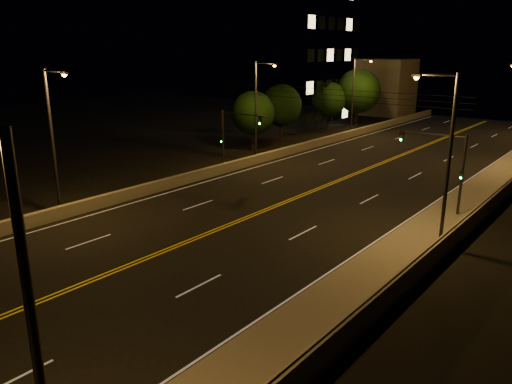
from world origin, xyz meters
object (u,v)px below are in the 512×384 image
Objects in this scene: streetlight_1 at (445,151)px; tree_1 at (281,105)px; traffic_signal_right at (446,163)px; tree_3 at (358,91)px; traffic_signal_left at (232,134)px; building_tower at (264,11)px; streetlight_0 at (28,343)px; tree_0 at (253,113)px; streetlight_6 at (355,92)px; streetlight_4 at (54,134)px; tree_2 at (329,99)px; streetlight_5 at (258,106)px.

tree_1 is (-26.96, 22.54, -1.31)m from streetlight_1.
traffic_signal_right is 0.69× the size of tree_3.
traffic_signal_left is 0.17× the size of building_tower.
traffic_signal_left is (-18.69, 0.00, 0.00)m from traffic_signal_right.
tree_1 is at bearing 140.11° from streetlight_1.
traffic_signal_right is at bearing -37.41° from building_tower.
streetlight_0 is 69.54m from building_tower.
streetlight_0 reaches higher than tree_0.
building_tower reaches higher than streetlight_0.
traffic_signal_left is at bearing -87.28° from streetlight_6.
tree_1 is (11.32, -11.23, -11.76)m from building_tower.
traffic_signal_left is (1.19, -25.07, -1.95)m from streetlight_6.
tree_1 is (-6.68, 16.84, 0.64)m from traffic_signal_left.
streetlight_4 reaches higher than tree_2.
traffic_signal_left is at bearing -77.24° from streetlight_5.
tree_0 is 0.96× the size of tree_1.
building_tower is (-16.81, 3.00, 10.45)m from streetlight_6.
traffic_signal_right is 38.13m from tree_3.
streetlight_6 is at bearing 128.41° from traffic_signal_right.
streetlight_0 is 58.21m from streetlight_6.
streetlight_5 is 1.18× the size of tree_3.
tree_0 is 7.34m from tree_1.
traffic_signal_right is 25.88m from tree_0.
building_tower is at bearing 124.49° from tree_0.
tree_2 is at bearing 88.71° from tree_1.
streetlight_5 is 23.11m from tree_2.
traffic_signal_left is at bearing -68.36° from tree_1.
tree_0 is at bearing 99.19° from streetlight_4.
tree_1 is (-25.37, 16.84, 0.64)m from traffic_signal_right.
tree_0 is at bearing 158.16° from traffic_signal_right.
traffic_signal_left is (-20.28, 5.70, -1.95)m from streetlight_1.
streetlight_6 reaches higher than tree_0.
streetlight_0 reaches higher than traffic_signal_right.
streetlight_1 is 1.44× the size of tree_1.
streetlight_5 is at bearing 152.98° from streetlight_1.
tree_0 is at bearing -94.52° from tree_3.
traffic_signal_right is at bearing 38.77° from streetlight_4.
streetlight_6 is 25.17m from traffic_signal_left.
tree_2 is (-26.72, 56.75, -1.46)m from streetlight_0.
streetlight_6 is at bearing -66.99° from tree_3.
tree_2 is at bearing 103.16° from streetlight_5.
streetlight_0 is 35.48m from traffic_signal_left.
building_tower reaches higher than traffic_signal_left.
building_tower reaches higher than streetlight_5.
streetlight_0 is at bearing -31.35° from streetlight_4.
streetlight_1 is 1.72× the size of traffic_signal_right.
streetlight_4 is at bearing -69.10° from building_tower.
streetlight_4 is at bearing -141.23° from traffic_signal_right.
tree_3 is at bearing 96.75° from traffic_signal_left.
streetlight_5 is (0.00, 21.21, 0.00)m from streetlight_4.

